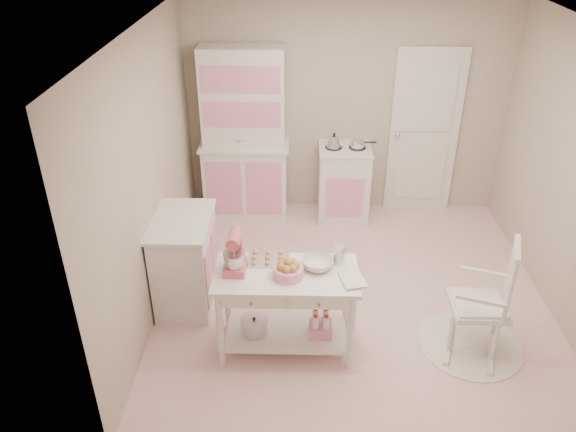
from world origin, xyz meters
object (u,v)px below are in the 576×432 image
object	(u,v)px
stove	(344,183)
rocking_chair	(480,296)
bread_basket	(288,272)
hutch	(244,136)
stand_mixer	(235,254)
base_cabinet	(185,261)
work_table	(286,311)

from	to	relation	value
stove	rocking_chair	distance (m)	2.53
bread_basket	hutch	bearing A→B (deg)	103.27
stove	stand_mixer	xyz separation A→B (m)	(-1.06, -2.35, 0.51)
hutch	stand_mixer	bearing A→B (deg)	-86.60
hutch	stove	xyz separation A→B (m)	(1.20, -0.05, -0.58)
stove	stand_mixer	bearing A→B (deg)	-114.21
base_cabinet	stand_mixer	xyz separation A→B (m)	(0.56, -0.62, 0.51)
base_cabinet	rocking_chair	xyz separation A→B (m)	(2.63, -0.59, 0.09)
stove	hutch	bearing A→B (deg)	177.61
base_cabinet	rocking_chair	bearing A→B (deg)	-12.69
hutch	work_table	world-z (taller)	hutch
base_cabinet	bread_basket	bearing A→B (deg)	-34.61
work_table	bread_basket	size ratio (longest dim) A/B	4.80
stove	work_table	world-z (taller)	stove
base_cabinet	bread_basket	distance (m)	1.28
bread_basket	work_table	bearing A→B (deg)	111.80
hutch	bread_basket	world-z (taller)	hutch
stove	stand_mixer	size ratio (longest dim) A/B	2.71
stand_mixer	base_cabinet	bearing A→B (deg)	134.22
stove	rocking_chair	bearing A→B (deg)	-66.48
rocking_chair	work_table	xyz separation A→B (m)	(-1.65, -0.05, -0.15)
hutch	stove	distance (m)	1.33
bread_basket	stove	bearing A→B (deg)	75.70
bread_basket	rocking_chair	bearing A→B (deg)	3.51
work_table	stand_mixer	distance (m)	0.71
work_table	stand_mixer	bearing A→B (deg)	177.27
hutch	bread_basket	distance (m)	2.55
hutch	rocking_chair	distance (m)	3.28
base_cabinet	bread_basket	xyz separation A→B (m)	(1.00, -0.69, 0.39)
hutch	work_table	distance (m)	2.57
stove	bread_basket	distance (m)	2.53
hutch	base_cabinet	xyz separation A→B (m)	(-0.42, -1.78, -0.58)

